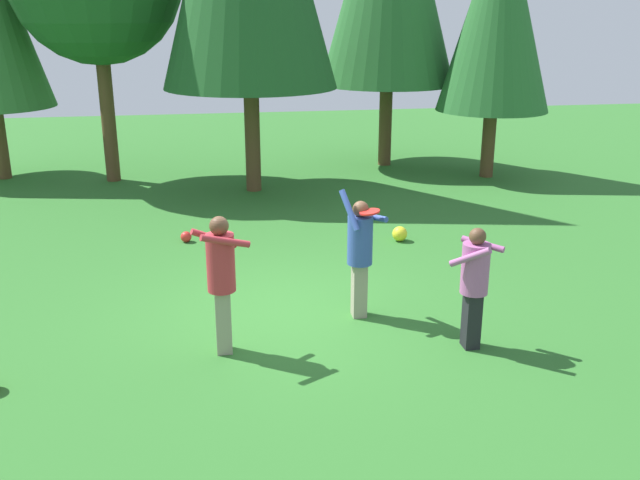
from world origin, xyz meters
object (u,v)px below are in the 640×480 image
Objects in this scene: person_bystander at (221,273)px; ball_red at (186,237)px; ball_yellow at (400,234)px; person_thrower at (360,249)px; frisbee at (370,212)px; person_catcher at (475,278)px; tree_far_right at (498,8)px.

person_bystander is 4.58m from ball_red.
person_bystander reaches higher than ball_yellow.
person_thrower is 6.00× the size of frisbee.
frisbee is at bearing -56.99° from ball_red.
person_catcher is (1.17, -1.15, -0.06)m from person_thrower.
ball_yellow is at bearing 31.62° from person_bystander.
frisbee is (-1.09, 1.00, 0.61)m from person_catcher.
frisbee is (0.09, -0.15, 0.55)m from person_thrower.
person_thrower reaches higher than ball_yellow.
person_thrower is 1.04× the size of person_bystander.
ball_red is (-2.40, 3.67, -0.88)m from person_thrower.
person_thrower is at bearing -122.80° from tree_far_right.
person_thrower is 0.58m from frisbee.
person_catcher is 0.24× the size of tree_far_right.
person_catcher is 10.22m from tree_far_right.
frisbee is at bearing -121.86° from tree_far_right.
ball_yellow is 7.08m from tree_far_right.
person_thrower is at bearing -115.09° from ball_yellow.
person_bystander reaches higher than frisbee.
frisbee is 9.68m from tree_far_right.
ball_yellow is at bearing 67.22° from frisbee.
tree_far_right is (7.41, 4.11, 3.95)m from ball_red.
person_bystander is (-3.04, 0.37, 0.12)m from person_catcher.
frisbee reaches higher than person_catcher.
person_catcher is at bearing -93.71° from ball_yellow.
ball_red is 0.72× the size of ball_yellow.
tree_far_right reaches higher than frisbee.
ball_yellow is at bearing -51.03° from person_catcher.
person_thrower is 9.11× the size of ball_red.
ball_red is (-2.48, 3.82, -1.43)m from frisbee.
person_thrower is 3.51m from ball_yellow.
ball_red is at bearing -177.41° from person_thrower.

